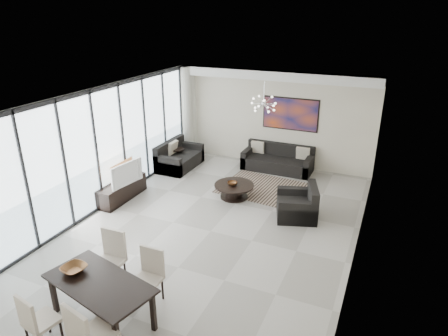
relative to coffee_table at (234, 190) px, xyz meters
The scene contains 20 objects.
room_shell 2.27m from the coffee_table, 70.23° to the right, with size 6.00×9.00×2.90m.
window_wall 3.46m from the coffee_table, 146.38° to the right, with size 0.37×8.95×2.90m.
soffit 3.60m from the coffee_table, 85.97° to the left, with size 5.98×0.40×0.26m, color white.
painting 3.13m from the coffee_table, 75.86° to the left, with size 1.68×0.04×0.98m, color #BF481A.
chandelier 2.31m from the coffee_table, 56.43° to the left, with size 0.66×0.66×0.71m.
rug 1.03m from the coffee_table, 54.34° to the left, with size 2.33×1.79×0.01m, color black.
coffee_table is the anchor object (origin of this frame).
bowl_coffee 0.20m from the coffee_table, 125.29° to the right, with size 0.25×0.25×0.08m, color brown.
sofa_main 2.34m from the coffee_table, 78.09° to the left, with size 2.07×0.85×0.75m.
loveseat 2.69m from the coffee_table, 151.81° to the left, with size 0.89×1.59×0.79m.
armchair 1.80m from the coffee_table, 11.44° to the right, with size 1.14×1.17×0.79m.
side_table 2.86m from the coffee_table, 150.02° to the left, with size 0.38×0.38×0.53m.
tv_console 2.87m from the coffee_table, 154.32° to the right, with size 0.43×1.54×0.48m, color black.
television 2.81m from the coffee_table, 151.79° to the right, with size 1.00×0.13×0.58m, color gray.
dining_table 4.90m from the coffee_table, 92.41° to the right, with size 1.90×1.25×0.73m.
dining_chair_sw 5.74m from the coffee_table, 96.82° to the right, with size 0.50×0.50×0.92m.
dining_chair_se 5.72m from the coffee_table, 87.45° to the right, with size 0.60×0.60×1.10m.
dining_chair_nw 4.12m from the coffee_table, 99.12° to the right, with size 0.49×0.49×1.02m.
dining_chair_ne 4.18m from the coffee_table, 87.12° to the right, with size 0.44×0.44×0.96m.
bowl_dining 4.91m from the coffee_table, 98.73° to the right, with size 0.38×0.38×0.09m, color brown.
Camera 1 is at (3.33, -6.86, 4.59)m, focal length 32.00 mm.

